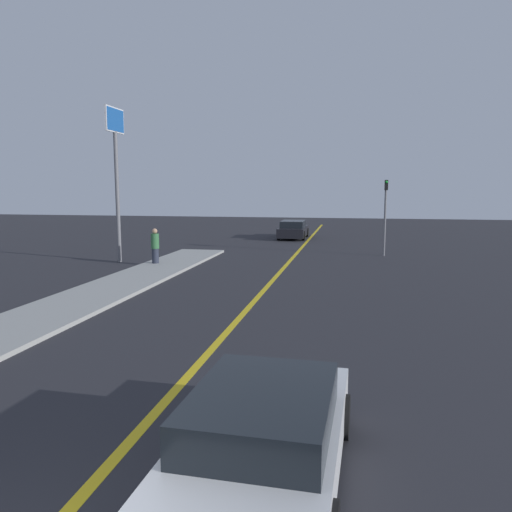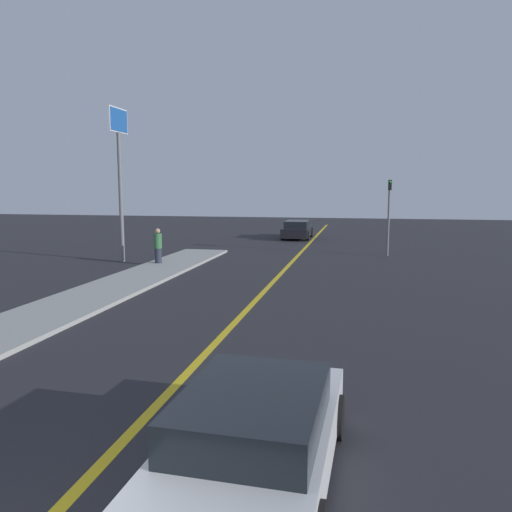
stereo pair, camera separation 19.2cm
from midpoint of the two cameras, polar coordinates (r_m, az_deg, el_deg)
road_center_line at (r=21.87m, az=2.38°, el=-1.99°), size 0.20×60.00×0.01m
sidewalk_left at (r=18.26m, az=-17.84°, el=-4.12°), size 2.56×24.61×0.13m
car_near_right_lane at (r=6.65m, az=0.12°, el=-19.79°), size 2.11×4.27×1.29m
car_ahead_center at (r=37.21m, az=4.14°, el=3.03°), size 2.03×4.71×1.33m
pedestrian_by_sign at (r=24.40m, az=-11.68°, el=1.13°), size 0.38×0.38×1.67m
traffic_light at (r=28.13m, az=14.37°, el=5.14°), size 0.18×0.40×4.15m
roadside_sign at (r=26.04m, az=-15.95°, el=11.51°), size 0.20×1.84×7.61m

